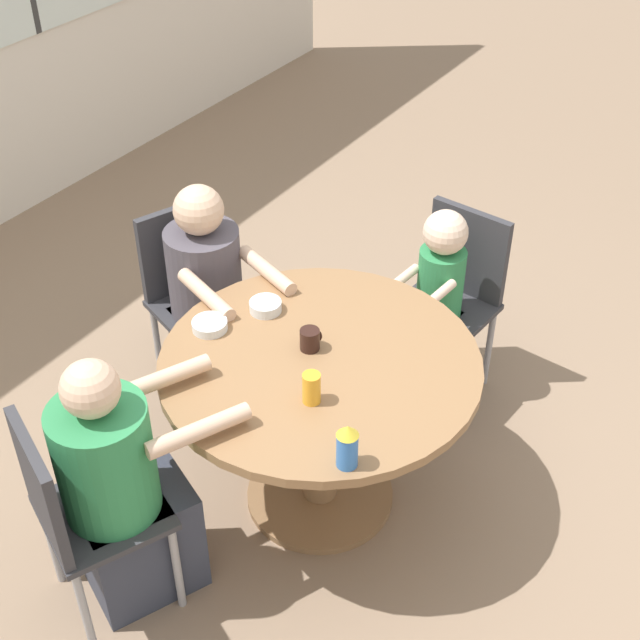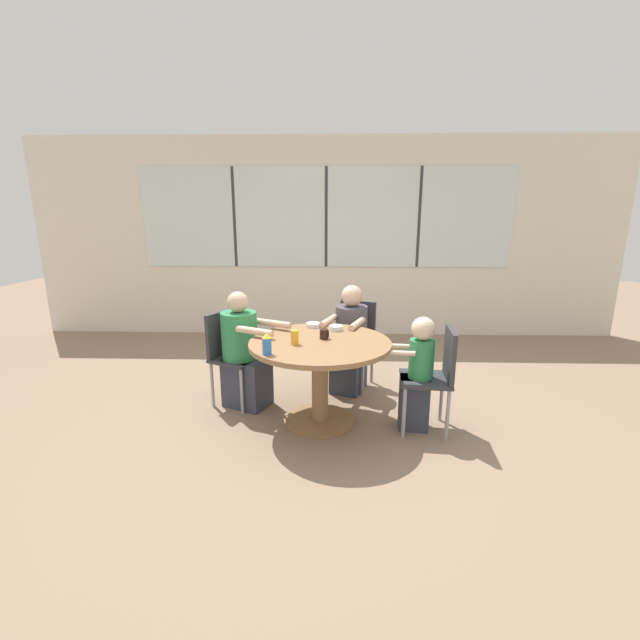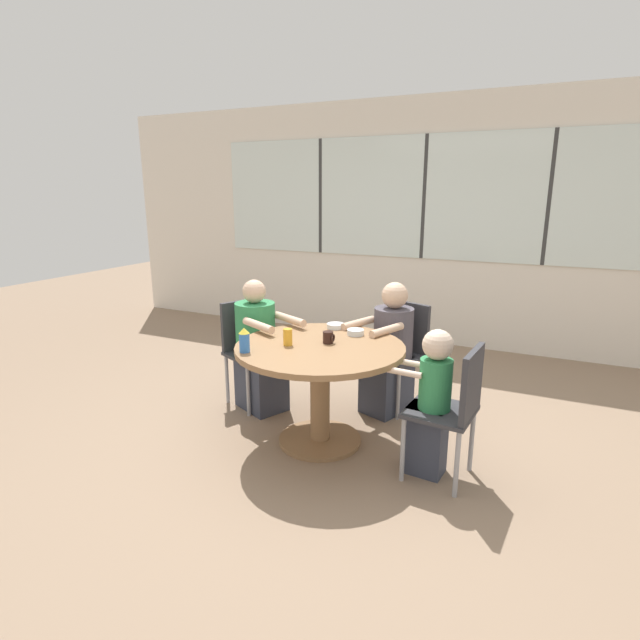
# 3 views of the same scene
# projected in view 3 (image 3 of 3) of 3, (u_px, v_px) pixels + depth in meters

# --- Properties ---
(ground_plane) EXTENTS (16.00, 16.00, 0.00)m
(ground_plane) POSITION_uv_depth(u_px,v_px,m) (320.00, 441.00, 3.65)
(ground_plane) COLOR #8C725B
(wall_back_with_windows) EXTENTS (8.40, 0.08, 2.80)m
(wall_back_with_windows) POSITION_uv_depth(u_px,v_px,m) (424.00, 222.00, 5.76)
(wall_back_with_windows) COLOR silver
(wall_back_with_windows) RESTS_ON ground_plane
(dining_table) EXTENTS (1.18, 1.18, 0.74)m
(dining_table) POSITION_uv_depth(u_px,v_px,m) (320.00, 369.00, 3.51)
(dining_table) COLOR olive
(dining_table) RESTS_ON ground_plane
(chair_for_woman_green_shirt) EXTENTS (0.53, 0.53, 0.88)m
(chair_for_woman_green_shirt) POSITION_uv_depth(u_px,v_px,m) (248.00, 343.00, 4.24)
(chair_for_woman_green_shirt) COLOR #333338
(chair_for_woman_green_shirt) RESTS_ON ground_plane
(chair_for_man_blue_shirt) EXTENTS (0.52, 0.52, 0.88)m
(chair_for_man_blue_shirt) POSITION_uv_depth(u_px,v_px,m) (402.00, 345.00, 4.17)
(chair_for_man_blue_shirt) COLOR #333338
(chair_for_man_blue_shirt) RESTS_ON ground_plane
(chair_for_toddler) EXTENTS (0.44, 0.44, 0.88)m
(chair_for_toddler) POSITION_uv_depth(u_px,v_px,m) (455.00, 403.00, 3.04)
(chair_for_toddler) COLOR #333338
(chair_for_toddler) RESTS_ON ground_plane
(person_woman_green_shirt) EXTENTS (0.67, 0.54, 1.09)m
(person_woman_green_shirt) POSITION_uv_depth(u_px,v_px,m) (259.00, 352.00, 4.12)
(person_woman_green_shirt) COLOR #333847
(person_woman_green_shirt) RESTS_ON ground_plane
(person_man_blue_shirt) EXTENTS (0.50, 0.65, 1.08)m
(person_man_blue_shirt) POSITION_uv_depth(u_px,v_px,m) (390.00, 355.00, 4.07)
(person_man_blue_shirt) COLOR #333847
(person_man_blue_shirt) RESTS_ON ground_plane
(person_toddler) EXTENTS (0.39, 0.24, 0.97)m
(person_toddler) POSITION_uv_depth(u_px,v_px,m) (430.00, 406.00, 3.13)
(person_toddler) COLOR #333847
(person_toddler) RESTS_ON ground_plane
(coffee_mug) EXTENTS (0.08, 0.07, 0.08)m
(coffee_mug) POSITION_uv_depth(u_px,v_px,m) (328.00, 337.00, 3.50)
(coffee_mug) COLOR black
(coffee_mug) RESTS_ON dining_table
(sippy_cup) EXTENTS (0.07, 0.07, 0.17)m
(sippy_cup) POSITION_uv_depth(u_px,v_px,m) (244.00, 340.00, 3.30)
(sippy_cup) COLOR blue
(sippy_cup) RESTS_ON dining_table
(juice_glass) EXTENTS (0.06, 0.06, 0.12)m
(juice_glass) POSITION_uv_depth(u_px,v_px,m) (288.00, 337.00, 3.45)
(juice_glass) COLOR gold
(juice_glass) RESTS_ON dining_table
(bowl_white_shallow) EXTENTS (0.13, 0.13, 0.04)m
(bowl_white_shallow) POSITION_uv_depth(u_px,v_px,m) (355.00, 332.00, 3.70)
(bowl_white_shallow) COLOR silver
(bowl_white_shallow) RESTS_ON dining_table
(bowl_cereal) EXTENTS (0.13, 0.13, 0.04)m
(bowl_cereal) POSITION_uv_depth(u_px,v_px,m) (335.00, 326.00, 3.88)
(bowl_cereal) COLOR silver
(bowl_cereal) RESTS_ON dining_table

